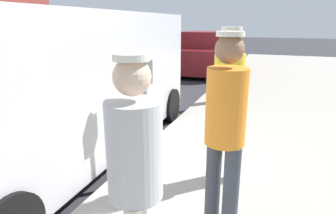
{
  "coord_description": "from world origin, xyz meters",
  "views": [
    {
      "loc": [
        2.83,
        -2.44,
        2.01
      ],
      "look_at": [
        1.65,
        0.64,
        1.05
      ],
      "focal_mm": 31.37,
      "sensor_mm": 36.0,
      "label": 1
    }
  ],
  "objects": [
    {
      "name": "parked_sedan_ahead",
      "position": [
        -0.16,
        9.43,
        0.75
      ],
      "size": [
        2.1,
        4.47,
        1.65
      ],
      "color": "maroon",
      "rests_on": "ground"
    },
    {
      "name": "parked_van",
      "position": [
        -0.15,
        1.03,
        1.15
      ],
      "size": [
        2.22,
        5.24,
        2.15
      ],
      "color": "#BCBCC1",
      "rests_on": "ground"
    },
    {
      "name": "pedestrian_in_orange",
      "position": [
        2.45,
        -0.1,
        1.18
      ],
      "size": [
        0.34,
        0.34,
        1.79
      ],
      "color": "#383D47",
      "rests_on": "sidewalk_slab"
    },
    {
      "name": "ground_plane",
      "position": [
        0.0,
        0.0,
        0.0
      ],
      "size": [
        80.0,
        80.0,
        0.0
      ],
      "primitive_type": "plane",
      "color": "#2D2D33"
    },
    {
      "name": "parking_meter_near",
      "position": [
        1.35,
        0.64,
        1.18
      ],
      "size": [
        0.14,
        0.18,
        1.52
      ],
      "color": "gray",
      "rests_on": "sidewalk_slab"
    },
    {
      "name": "pedestrian_in_yellow",
      "position": [
        2.31,
        0.83,
        1.2
      ],
      "size": [
        0.36,
        0.34,
        1.81
      ],
      "color": "beige",
      "rests_on": "sidewalk_slab"
    },
    {
      "name": "fire_hydrant",
      "position": [
        1.45,
        4.31,
        0.57
      ],
      "size": [
        0.24,
        0.24,
        0.86
      ],
      "color": "red",
      "rests_on": "sidewalk_slab"
    },
    {
      "name": "pedestrian_in_gray",
      "position": [
        2.06,
        -1.0,
        1.12
      ],
      "size": [
        0.34,
        0.34,
        1.69
      ],
      "color": "beige",
      "rests_on": "sidewalk_slab"
    }
  ]
}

